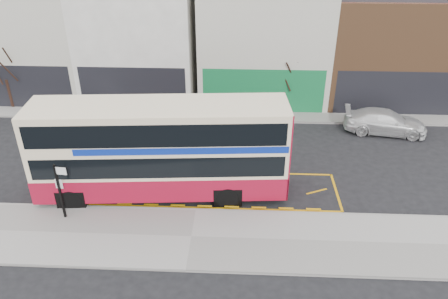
{
  "coord_description": "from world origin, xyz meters",
  "views": [
    {
      "loc": [
        2.12,
        -16.95,
        12.85
      ],
      "look_at": [
        1.23,
        2.0,
        2.11
      ],
      "focal_mm": 35.0,
      "sensor_mm": 36.0,
      "label": 1
    }
  ],
  "objects_px": {
    "car_silver": "(77,115)",
    "car_white": "(385,122)",
    "street_tree_right": "(288,66)",
    "car_grey": "(200,119)",
    "street_tree_left": "(0,53)",
    "double_decker_bus": "(162,149)",
    "bus_stop_post": "(60,186)"
  },
  "relations": [
    {
      "from": "car_white",
      "to": "bus_stop_post",
      "type": "bearing_deg",
      "value": 128.05
    },
    {
      "from": "car_silver",
      "to": "car_grey",
      "type": "distance_m",
      "value": 8.1
    },
    {
      "from": "car_silver",
      "to": "car_white",
      "type": "height_order",
      "value": "car_white"
    },
    {
      "from": "car_silver",
      "to": "car_grey",
      "type": "height_order",
      "value": "car_silver"
    },
    {
      "from": "car_white",
      "to": "street_tree_left",
      "type": "height_order",
      "value": "street_tree_left"
    },
    {
      "from": "double_decker_bus",
      "to": "car_white",
      "type": "relative_size",
      "value": 2.42
    },
    {
      "from": "bus_stop_post",
      "to": "car_grey",
      "type": "bearing_deg",
      "value": 67.05
    },
    {
      "from": "double_decker_bus",
      "to": "car_grey",
      "type": "height_order",
      "value": "double_decker_bus"
    },
    {
      "from": "car_silver",
      "to": "car_white",
      "type": "bearing_deg",
      "value": -96.68
    },
    {
      "from": "bus_stop_post",
      "to": "street_tree_right",
      "type": "xyz_separation_m",
      "value": [
        11.05,
        12.81,
        1.42
      ]
    },
    {
      "from": "double_decker_bus",
      "to": "street_tree_left",
      "type": "relative_size",
      "value": 2.07
    },
    {
      "from": "double_decker_bus",
      "to": "car_grey",
      "type": "xyz_separation_m",
      "value": [
        1.06,
        7.5,
        -1.93
      ]
    },
    {
      "from": "street_tree_left",
      "to": "street_tree_right",
      "type": "bearing_deg",
      "value": 1.65
    },
    {
      "from": "car_grey",
      "to": "street_tree_left",
      "type": "distance_m",
      "value": 14.27
    },
    {
      "from": "car_silver",
      "to": "street_tree_right",
      "type": "bearing_deg",
      "value": -84.21
    },
    {
      "from": "bus_stop_post",
      "to": "car_white",
      "type": "relative_size",
      "value": 0.55
    },
    {
      "from": "double_decker_bus",
      "to": "car_silver",
      "type": "bearing_deg",
      "value": 128.91
    },
    {
      "from": "car_grey",
      "to": "street_tree_right",
      "type": "xyz_separation_m",
      "value": [
        5.79,
        2.95,
        2.66
      ]
    },
    {
      "from": "double_decker_bus",
      "to": "bus_stop_post",
      "type": "bearing_deg",
      "value": -154.99
    },
    {
      "from": "car_white",
      "to": "street_tree_right",
      "type": "bearing_deg",
      "value": 71.41
    },
    {
      "from": "bus_stop_post",
      "to": "car_white",
      "type": "bearing_deg",
      "value": 34.64
    },
    {
      "from": "double_decker_bus",
      "to": "car_grey",
      "type": "bearing_deg",
      "value": 77.66
    },
    {
      "from": "double_decker_bus",
      "to": "car_silver",
      "type": "distance_m",
      "value": 10.45
    },
    {
      "from": "bus_stop_post",
      "to": "street_tree_right",
      "type": "distance_m",
      "value": 16.97
    },
    {
      "from": "car_grey",
      "to": "car_white",
      "type": "relative_size",
      "value": 0.73
    },
    {
      "from": "car_silver",
      "to": "car_grey",
      "type": "bearing_deg",
      "value": -96.2
    },
    {
      "from": "car_white",
      "to": "street_tree_right",
      "type": "height_order",
      "value": "street_tree_right"
    },
    {
      "from": "car_grey",
      "to": "street_tree_right",
      "type": "bearing_deg",
      "value": -79.17
    },
    {
      "from": "car_silver",
      "to": "street_tree_left",
      "type": "relative_size",
      "value": 0.7
    },
    {
      "from": "car_grey",
      "to": "street_tree_left",
      "type": "height_order",
      "value": "street_tree_left"
    },
    {
      "from": "double_decker_bus",
      "to": "street_tree_left",
      "type": "xyz_separation_m",
      "value": [
        -12.59,
        9.89,
        1.5
      ]
    },
    {
      "from": "street_tree_right",
      "to": "car_grey",
      "type": "bearing_deg",
      "value": -152.99
    }
  ]
}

